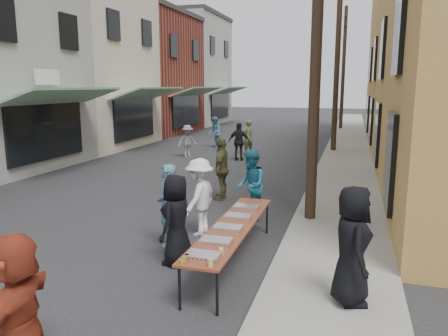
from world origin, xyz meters
The scene contains 27 objects.
ground centered at (0.00, 0.00, 0.00)m, with size 120.00×120.00×0.00m, color #28282B.
sidewalk centered at (5.00, 15.00, 0.05)m, with size 2.20×60.00×0.10m, color gray.
storefront_row centered at (-10.00, 14.96, 4.12)m, with size 8.00×37.00×9.00m.
utility_pole_near centered at (4.30, 3.00, 4.50)m, with size 0.26×0.26×9.00m, color #2D2116.
utility_pole_mid centered at (4.30, 15.00, 4.50)m, with size 0.26×0.26×9.00m, color #2D2116.
utility_pole_far centered at (4.30, 27.00, 4.50)m, with size 0.26×0.26×9.00m, color #2D2116.
serving_table centered at (3.16, -0.02, 0.71)m, with size 0.70×4.00×0.75m.
catering_tray_sausage centered at (3.16, -1.67, 0.79)m, with size 0.50×0.33×0.08m, color maroon.
catering_tray_foil_b centered at (3.16, -1.02, 0.79)m, with size 0.50×0.33×0.08m, color #B2B2B7.
catering_tray_buns centered at (3.16, -0.32, 0.79)m, with size 0.50×0.33×0.08m, color tan.
catering_tray_foil_d centered at (3.16, 0.38, 0.79)m, with size 0.50×0.33×0.08m, color #B2B2B7.
catering_tray_buns_end centered at (3.16, 1.08, 0.79)m, with size 0.50×0.33×0.08m, color tan.
condiment_jar_a centered at (2.94, -1.97, 0.79)m, with size 0.07×0.07×0.08m, color #A57F26.
condiment_jar_b centered at (2.94, -1.87, 0.79)m, with size 0.07×0.07×0.08m, color #A57F26.
condiment_jar_c centered at (2.94, -1.77, 0.79)m, with size 0.07×0.07×0.08m, color #A57F26.
cup_stack centered at (3.36, -1.92, 0.81)m, with size 0.08×0.08×0.12m, color tan.
guest_front_a centered at (2.17, -0.30, 0.85)m, with size 0.83×0.54×1.70m, color black.
guest_front_b centered at (1.60, 0.58, 0.85)m, with size 0.62×0.41×1.71m, color teal.
guest_front_c centered at (2.87, 2.71, 0.88)m, with size 0.86×0.67×1.77m, color teal.
guest_front_d centered at (2.03, 1.37, 0.86)m, with size 1.11×0.64×1.72m, color white.
guest_front_e centered at (1.60, 4.48, 0.91)m, with size 1.06×0.44×1.81m, color brown.
guest_queue_back centered at (1.89, -3.99, 0.90)m, with size 1.67×0.53×1.80m, color #9F3A22.
server centered at (5.27, -1.12, 0.99)m, with size 0.87×0.56×1.77m, color black.
passerby_left centered at (-2.11, 11.33, 0.75)m, with size 0.97×0.56×1.50m, color slate.
passerby_mid centered at (0.40, 11.15, 0.84)m, with size 0.99×0.41×1.68m, color black.
passerby_right centered at (0.35, 13.01, 0.84)m, with size 0.61×0.40×1.68m, color #5C683C.
passerby_far centered at (-1.88, 14.69, 0.84)m, with size 0.81×0.63×1.67m, color teal.
Camera 1 is at (5.19, -7.44, 3.27)m, focal length 35.00 mm.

